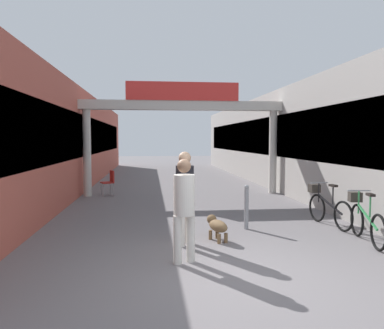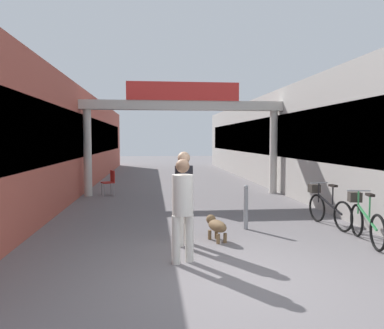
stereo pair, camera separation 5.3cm
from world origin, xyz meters
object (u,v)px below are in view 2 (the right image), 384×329
at_px(pedestrian_with_dog, 184,191).
at_px(pedestrian_companion, 183,204).
at_px(bicycle_green_nearest, 364,220).
at_px(bollard_post_metal, 246,207).
at_px(cafe_chair_red_nearer, 110,180).
at_px(bicycle_black_second, 327,207).
at_px(dog_on_leash, 216,226).

relative_size(pedestrian_with_dog, pedestrian_companion, 1.05).
xyz_separation_m(bicycle_green_nearest, bollard_post_metal, (-2.04, 1.25, 0.07)).
bearing_deg(cafe_chair_red_nearer, bicycle_black_second, -43.52).
bearing_deg(dog_on_leash, pedestrian_companion, -120.81).
bearing_deg(bicycle_green_nearest, bicycle_black_second, 93.70).
xyz_separation_m(pedestrian_with_dog, dog_on_leash, (0.65, 0.23, -0.72)).
xyz_separation_m(pedestrian_companion, cafe_chair_red_nearer, (-1.99, 7.54, -0.42)).
xyz_separation_m(bicycle_black_second, bollard_post_metal, (-1.95, -0.16, 0.07)).
xyz_separation_m(pedestrian_companion, dog_on_leash, (0.76, 1.28, -0.67)).
relative_size(pedestrian_companion, bicycle_black_second, 1.00).
distance_m(pedestrian_companion, bicycle_green_nearest, 3.76).
relative_size(bicycle_black_second, cafe_chair_red_nearer, 1.89).
relative_size(pedestrian_with_dog, cafe_chair_red_nearer, 1.98).
height_order(pedestrian_with_dog, bicycle_green_nearest, pedestrian_with_dog).
bearing_deg(bollard_post_metal, pedestrian_companion, -126.46).
relative_size(pedestrian_with_dog, bollard_post_metal, 1.79).
xyz_separation_m(bicycle_black_second, cafe_chair_red_nearer, (-5.52, 5.24, 0.10)).
bearing_deg(dog_on_leash, pedestrian_with_dog, -160.57).
bearing_deg(pedestrian_with_dog, dog_on_leash, 19.43).
bearing_deg(bicycle_green_nearest, pedestrian_with_dog, 177.39).
relative_size(dog_on_leash, bollard_post_metal, 0.69).
relative_size(dog_on_leash, bicycle_black_second, 0.41).
bearing_deg(bicycle_green_nearest, pedestrian_companion, -166.24).
bearing_deg(dog_on_leash, bicycle_black_second, 20.15).
height_order(dog_on_leash, bicycle_black_second, bicycle_black_second).
distance_m(pedestrian_with_dog, bicycle_black_second, 3.69).
height_order(pedestrian_with_dog, cafe_chair_red_nearer, pedestrian_with_dog).
relative_size(pedestrian_companion, bicycle_green_nearest, 1.01).
distance_m(dog_on_leash, bicycle_green_nearest, 2.89).
bearing_deg(pedestrian_with_dog, pedestrian_companion, -95.83).
distance_m(bicycle_black_second, bollard_post_metal, 1.96).
height_order(bicycle_black_second, cafe_chair_red_nearer, bicycle_black_second).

